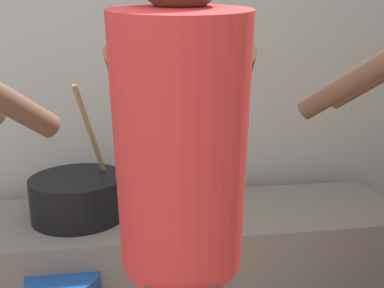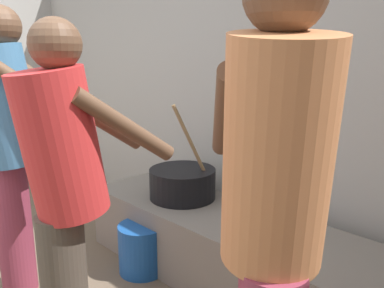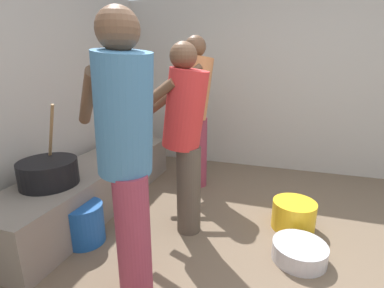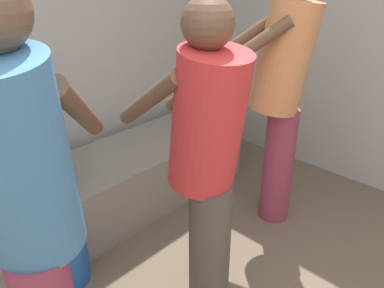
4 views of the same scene
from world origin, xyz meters
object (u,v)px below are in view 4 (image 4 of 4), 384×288
at_px(cook_in_blue_shirt, 30,211).
at_px(bucket_blue_plastic, 60,256).
at_px(cook_in_red_shirt, 207,157).
at_px(cooking_pot_main, 27,174).
at_px(cook_in_orange_shirt, 281,85).

height_order(cook_in_blue_shirt, bucket_blue_plastic, cook_in_blue_shirt).
height_order(cook_in_red_shirt, cook_in_blue_shirt, cook_in_blue_shirt).
height_order(cooking_pot_main, cook_in_orange_shirt, cook_in_orange_shirt).
relative_size(cook_in_red_shirt, cook_in_blue_shirt, 0.93).
relative_size(cooking_pot_main, cook_in_blue_shirt, 0.40).
distance_m(cook_in_orange_shirt, bucket_blue_plastic, 1.62).
xyz_separation_m(cook_in_red_shirt, bucket_blue_plastic, (-0.42, 0.70, -0.72)).
bearing_deg(cook_in_orange_shirt, cook_in_blue_shirt, -176.10).
bearing_deg(bucket_blue_plastic, cook_in_blue_shirt, -118.03).
xyz_separation_m(cook_in_orange_shirt, cook_in_blue_shirt, (-1.65, -0.11, -0.01)).
bearing_deg(cook_in_blue_shirt, cook_in_orange_shirt, 3.90).
bearing_deg(cooking_pot_main, cook_in_red_shirt, -70.15).
xyz_separation_m(cooking_pot_main, cook_in_blue_shirt, (-0.38, -0.96, 0.41)).
height_order(cooking_pot_main, bucket_blue_plastic, cooking_pot_main).
bearing_deg(cook_in_red_shirt, cook_in_orange_shirt, 11.70).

